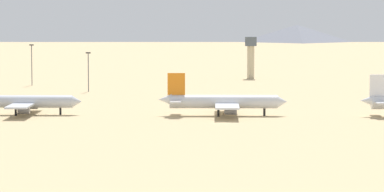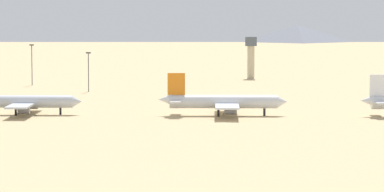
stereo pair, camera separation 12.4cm
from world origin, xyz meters
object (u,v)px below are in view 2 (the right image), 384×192
light_pole_mid (88,69)px  parked_jet_orange_4 (222,102)px  parked_jet_red_3 (21,102)px  control_tower (251,53)px  light_pole_east (32,62)px

light_pole_mid → parked_jet_orange_4: bearing=-57.9°
parked_jet_red_3 → control_tower: size_ratio=1.87×
parked_jet_red_3 → control_tower: 175.83m
control_tower → parked_jet_red_3: bearing=-112.3°
parked_jet_orange_4 → light_pole_mid: size_ratio=2.50×
parked_jet_red_3 → parked_jet_orange_4: bearing=-1.9°
parked_jet_orange_4 → light_pole_east: bearing=123.4°
control_tower → light_pole_east: control_tower is taller
parked_jet_red_3 → control_tower: (66.56, 162.57, 7.50)m
parked_jet_orange_4 → control_tower: size_ratio=1.97×
control_tower → light_pole_mid: size_ratio=1.27×
parked_jet_orange_4 → light_pole_mid: (-52.08, 82.96, 4.58)m
light_pole_east → light_pole_mid: bearing=-47.2°
parked_jet_orange_4 → control_tower: bearing=85.0°
parked_jet_orange_4 → light_pole_east: size_ratio=2.21×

